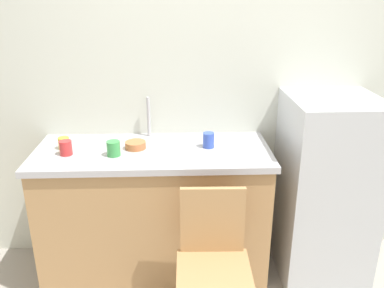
% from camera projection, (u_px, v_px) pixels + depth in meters
% --- Properties ---
extents(back_wall, '(4.80, 0.10, 2.47)m').
position_uv_depth(back_wall, '(215.00, 90.00, 2.82)').
color(back_wall, silver).
rests_on(back_wall, ground_plane).
extents(cabinet_base, '(1.46, 0.60, 0.90)m').
position_uv_depth(cabinet_base, '(155.00, 216.00, 2.76)').
color(cabinet_base, tan).
rests_on(cabinet_base, ground_plane).
extents(countertop, '(1.50, 0.64, 0.04)m').
position_uv_depth(countertop, '(153.00, 152.00, 2.59)').
color(countertop, '#B7B7BC').
rests_on(countertop, cabinet_base).
extents(faucet, '(0.02, 0.02, 0.28)m').
position_uv_depth(faucet, '(149.00, 117.00, 2.77)').
color(faucet, '#B7B7BC').
rests_on(faucet, countertop).
extents(refrigerator, '(0.57, 0.60, 1.26)m').
position_uv_depth(refrigerator, '(325.00, 189.00, 2.74)').
color(refrigerator, silver).
rests_on(refrigerator, ground_plane).
extents(chair, '(0.41, 0.41, 0.89)m').
position_uv_depth(chair, '(213.00, 262.00, 2.21)').
color(chair, tan).
rests_on(chair, ground_plane).
extents(terracotta_bowl, '(0.13, 0.13, 0.05)m').
position_uv_depth(terracotta_bowl, '(136.00, 145.00, 2.59)').
color(terracotta_bowl, '#C67042').
rests_on(terracotta_bowl, countertop).
extents(cup_red, '(0.08, 0.08, 0.09)m').
position_uv_depth(cup_red, '(66.00, 148.00, 2.48)').
color(cup_red, red).
rests_on(cup_red, countertop).
extents(cup_yellow, '(0.07, 0.07, 0.08)m').
position_uv_depth(cup_yellow, '(64.00, 143.00, 2.58)').
color(cup_yellow, yellow).
rests_on(cup_yellow, countertop).
extents(cup_blue, '(0.07, 0.07, 0.10)m').
position_uv_depth(cup_blue, '(209.00, 140.00, 2.60)').
color(cup_blue, blue).
rests_on(cup_blue, countertop).
extents(cup_green, '(0.08, 0.08, 0.09)m').
position_uv_depth(cup_green, '(114.00, 148.00, 2.47)').
color(cup_green, green).
rests_on(cup_green, countertop).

